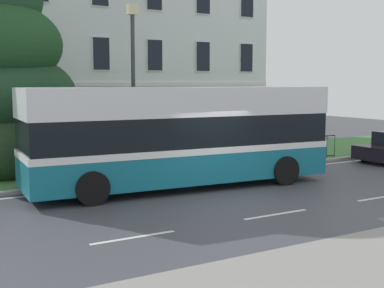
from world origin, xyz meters
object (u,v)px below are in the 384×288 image
(evergreen_tree, at_px, (1,85))
(street_lamp_post, at_px, (133,76))
(single_decker_bus, at_px, (181,135))
(georgian_townhouse, at_px, (97,30))

(evergreen_tree, distance_m, street_lamp_post, 4.79)
(single_decker_bus, bearing_deg, evergreen_tree, 134.89)
(evergreen_tree, bearing_deg, single_decker_bus, -49.02)
(georgian_townhouse, height_order, evergreen_tree, georgian_townhouse)
(georgian_townhouse, distance_m, evergreen_tree, 11.13)
(georgian_townhouse, relative_size, evergreen_tree, 1.98)
(single_decker_bus, distance_m, street_lamp_post, 3.22)
(evergreen_tree, height_order, street_lamp_post, evergreen_tree)
(single_decker_bus, bearing_deg, georgian_townhouse, 84.53)
(georgian_townhouse, bearing_deg, single_decker_bus, -99.38)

